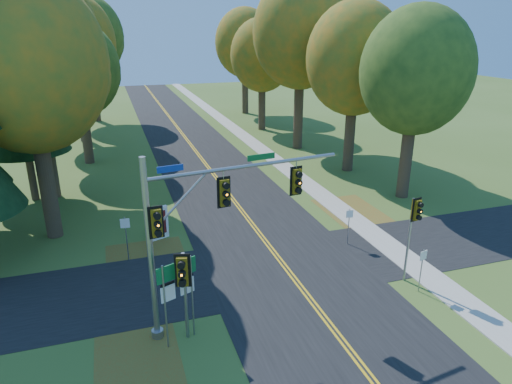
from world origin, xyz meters
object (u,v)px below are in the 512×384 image
object	(u,v)px
east_signal_pole	(414,219)
info_kiosk	(157,224)
route_sign_cluster	(178,285)
traffic_mast	(201,218)

from	to	relation	value
east_signal_pole	info_kiosk	distance (m)	13.57
route_sign_cluster	info_kiosk	size ratio (longest dim) A/B	1.82
traffic_mast	east_signal_pole	distance (m)	9.75
east_signal_pole	route_sign_cluster	xyz separation A→B (m)	(-10.75, -0.98, -0.78)
east_signal_pole	info_kiosk	bearing A→B (deg)	132.63
route_sign_cluster	traffic_mast	bearing A→B (deg)	10.31
traffic_mast	info_kiosk	distance (m)	9.28
traffic_mast	route_sign_cluster	world-z (taller)	traffic_mast
traffic_mast	info_kiosk	world-z (taller)	traffic_mast
route_sign_cluster	info_kiosk	bearing A→B (deg)	67.00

